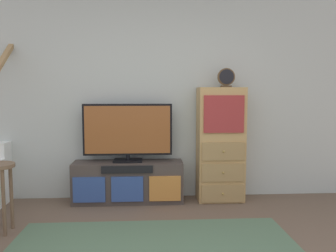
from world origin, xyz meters
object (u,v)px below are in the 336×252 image
at_px(media_console, 128,182).
at_px(desk_clock, 226,78).
at_px(television, 128,131).
at_px(side_cabinet, 220,145).

bearing_deg(media_console, desk_clock, -0.23).
relative_size(television, side_cabinet, 0.77).
height_order(television, desk_clock, desk_clock).
distance_m(media_console, side_cabinet, 1.26).
xyz_separation_m(television, side_cabinet, (1.18, -0.01, -0.18)).
bearing_deg(desk_clock, media_console, 179.77).
relative_size(media_console, television, 1.23).
distance_m(media_console, television, 0.64).
xyz_separation_m(media_console, desk_clock, (1.23, -0.00, 1.31)).
bearing_deg(desk_clock, side_cabinet, 164.98).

